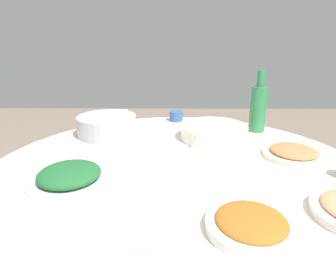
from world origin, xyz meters
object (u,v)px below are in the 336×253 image
(rice_bowl, at_px, (107,125))
(dish_stirfry, at_px, (251,224))
(round_dining_table, at_px, (179,194))
(dish_tofu_braise, at_px, (293,153))
(soup_bowl, at_px, (214,132))
(dish_greens, at_px, (70,177))
(green_bottle, at_px, (258,107))
(tea_cup_near, at_px, (176,116))

(rice_bowl, height_order, dish_stirfry, rice_bowl)
(round_dining_table, distance_m, dish_tofu_braise, 0.45)
(soup_bowl, height_order, dish_greens, soup_bowl)
(dish_stirfry, height_order, dish_greens, dish_greens)
(dish_tofu_braise, bearing_deg, soup_bowl, 53.90)
(round_dining_table, relative_size, dish_stirfry, 6.39)
(round_dining_table, bearing_deg, dish_tofu_braise, -76.19)
(green_bottle, xyz_separation_m, tea_cup_near, (0.17, 0.38, -0.09))
(rice_bowl, height_order, tea_cup_near, rice_bowl)
(soup_bowl, bearing_deg, round_dining_table, 151.96)
(round_dining_table, bearing_deg, dish_greens, 107.51)
(round_dining_table, relative_size, soup_bowl, 4.59)
(dish_greens, distance_m, dish_tofu_braise, 0.79)
(dish_tofu_braise, bearing_deg, dish_stirfry, 147.64)
(round_dining_table, distance_m, tea_cup_near, 0.60)
(rice_bowl, bearing_deg, tea_cup_near, -53.80)
(round_dining_table, relative_size, rice_bowl, 4.99)
(dish_stirfry, bearing_deg, green_bottle, -16.85)
(dish_greens, xyz_separation_m, green_bottle, (0.52, -0.71, 0.09))
(rice_bowl, distance_m, tea_cup_near, 0.39)
(round_dining_table, bearing_deg, soup_bowl, -28.04)
(tea_cup_near, bearing_deg, green_bottle, -114.29)
(dish_greens, relative_size, dish_tofu_braise, 1.14)
(dish_tofu_braise, relative_size, green_bottle, 0.77)
(dish_stirfry, xyz_separation_m, dish_greens, (0.22, 0.49, 0.00))
(dish_stirfry, relative_size, dish_greens, 0.83)
(round_dining_table, bearing_deg, tea_cup_near, -0.15)
(dish_greens, xyz_separation_m, dish_tofu_braise, (0.21, -0.76, -0.01))
(round_dining_table, relative_size, dish_greens, 5.29)
(rice_bowl, height_order, dish_greens, rice_bowl)
(dish_tofu_braise, height_order, tea_cup_near, tea_cup_near)
(round_dining_table, xyz_separation_m, green_bottle, (0.41, -0.38, 0.21))
(rice_bowl, relative_size, dish_greens, 1.06)
(rice_bowl, xyz_separation_m, soup_bowl, (-0.05, -0.48, -0.02))
(round_dining_table, xyz_separation_m, rice_bowl, (0.35, 0.32, 0.14))
(soup_bowl, height_order, dish_tofu_braise, soup_bowl)
(soup_bowl, xyz_separation_m, tea_cup_near, (0.28, 0.16, -0.00))
(rice_bowl, bearing_deg, dish_greens, 177.77)
(green_bottle, distance_m, tea_cup_near, 0.42)
(green_bottle, bearing_deg, dish_tofu_braise, -170.96)
(soup_bowl, xyz_separation_m, green_bottle, (0.11, -0.22, 0.09))
(tea_cup_near, bearing_deg, dish_tofu_braise, -138.40)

